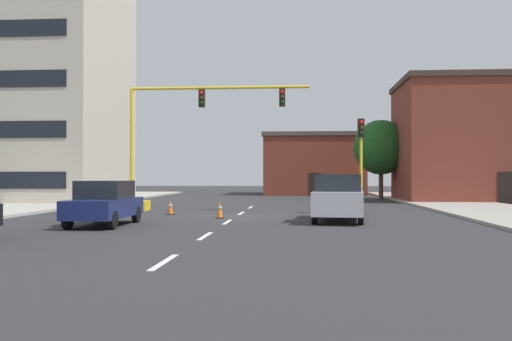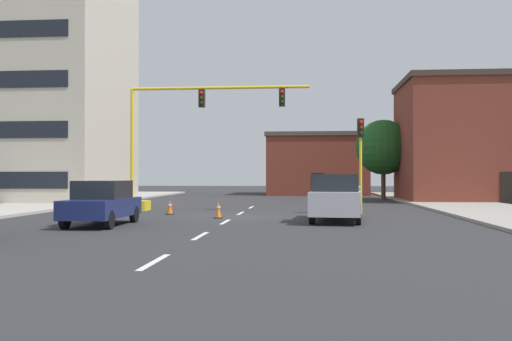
{
  "view_description": "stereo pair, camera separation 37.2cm",
  "coord_description": "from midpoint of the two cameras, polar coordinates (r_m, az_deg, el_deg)",
  "views": [
    {
      "loc": [
        3.04,
        -26.46,
        1.93
      ],
      "look_at": [
        0.58,
        4.92,
        2.22
      ],
      "focal_mm": 39.8,
      "sensor_mm": 36.0,
      "label": 1
    },
    {
      "loc": [
        3.41,
        -26.43,
        1.93
      ],
      "look_at": [
        0.58,
        4.92,
        2.22
      ],
      "focal_mm": 39.8,
      "sensor_mm": 36.0,
      "label": 2
    }
  ],
  "objects": [
    {
      "name": "ground_plane",
      "position": [
        26.71,
        -1.79,
        -4.67
      ],
      "size": [
        160.0,
        160.0,
        0.0
      ],
      "primitive_type": "plane",
      "color": "#2D2D30"
    },
    {
      "name": "sidewalk_left",
      "position": [
        38.22,
        -20.36,
        -3.28
      ],
      "size": [
        6.0,
        56.0,
        0.14
      ],
      "primitive_type": "cube",
      "color": "#B2ADA3",
      "rests_on": "ground_plane"
    },
    {
      "name": "sidewalk_right",
      "position": [
        35.92,
        21.35,
        -3.46
      ],
      "size": [
        6.0,
        56.0,
        0.14
      ],
      "primitive_type": "cube",
      "color": "#9E998E",
      "rests_on": "ground_plane"
    },
    {
      "name": "lane_stripe_seg_0",
      "position": [
        13.0,
        -9.38,
        -9.05
      ],
      "size": [
        0.16,
        2.4,
        0.01
      ],
      "primitive_type": "cube",
      "color": "silver",
      "rests_on": "ground_plane"
    },
    {
      "name": "lane_stripe_seg_1",
      "position": [
        18.34,
        -5.03,
        -6.56
      ],
      "size": [
        0.16,
        2.4,
        0.01
      ],
      "primitive_type": "cube",
      "color": "silver",
      "rests_on": "ground_plane"
    },
    {
      "name": "lane_stripe_seg_2",
      "position": [
        23.75,
        -2.67,
        -5.18
      ],
      "size": [
        0.16,
        2.4,
        0.01
      ],
      "primitive_type": "cube",
      "color": "silver",
      "rests_on": "ground_plane"
    },
    {
      "name": "lane_stripe_seg_3",
      "position": [
        29.19,
        -1.19,
        -4.31
      ],
      "size": [
        0.16,
        2.4,
        0.01
      ],
      "primitive_type": "cube",
      "color": "silver",
      "rests_on": "ground_plane"
    },
    {
      "name": "lane_stripe_seg_4",
      "position": [
        34.65,
        -0.18,
        -3.71
      ],
      "size": [
        0.16,
        2.4,
        0.01
      ],
      "primitive_type": "cube",
      "color": "silver",
      "rests_on": "ground_plane"
    },
    {
      "name": "building_tall_left",
      "position": [
        46.45,
        -20.98,
        9.51
      ],
      "size": [
        12.65,
        12.05,
        19.98
      ],
      "color": "beige",
      "rests_on": "ground_plane"
    },
    {
      "name": "building_brick_center",
      "position": [
        59.16,
        6.33,
        0.61
      ],
      "size": [
        10.23,
        9.92,
        6.18
      ],
      "color": "brown",
      "rests_on": "ground_plane"
    },
    {
      "name": "building_row_right",
      "position": [
        45.92,
        22.5,
        2.81
      ],
      "size": [
        12.86,
        9.03,
        9.13
      ],
      "color": "brown",
      "rests_on": "ground_plane"
    },
    {
      "name": "traffic_signal_gantry",
      "position": [
        31.74,
        -9.5,
        0.22
      ],
      "size": [
        10.7,
        1.2,
        6.83
      ],
      "color": "yellow",
      "rests_on": "ground_plane"
    },
    {
      "name": "traffic_light_pole_right",
      "position": [
        28.96,
        10.83,
        2.64
      ],
      "size": [
        0.32,
        0.47,
        4.8
      ],
      "color": "yellow",
      "rests_on": "ground_plane"
    },
    {
      "name": "tree_right_far",
      "position": [
        46.86,
        12.9,
        2.28
      ],
      "size": [
        4.43,
        4.43,
        6.44
      ],
      "color": "#4C3823",
      "rests_on": "ground_plane"
    },
    {
      "name": "pickup_truck_silver",
      "position": [
        24.38,
        8.56,
        -2.77
      ],
      "size": [
        2.49,
        5.56,
        1.99
      ],
      "color": "#BCBCC1",
      "rests_on": "ground_plane"
    },
    {
      "name": "sedan_navy_mid_left",
      "position": [
        22.8,
        -14.76,
        -3.13
      ],
      "size": [
        1.91,
        4.52,
        1.74
      ],
      "color": "navy",
      "rests_on": "ground_plane"
    },
    {
      "name": "traffic_cone_roadside_a",
      "position": [
        28.61,
        -8.29,
        -3.68
      ],
      "size": [
        0.36,
        0.36,
        0.72
      ],
      "color": "black",
      "rests_on": "ground_plane"
    },
    {
      "name": "traffic_cone_roadside_b",
      "position": [
        25.81,
        -3.39,
        -3.96
      ],
      "size": [
        0.36,
        0.36,
        0.78
      ],
      "color": "black",
      "rests_on": "ground_plane"
    }
  ]
}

